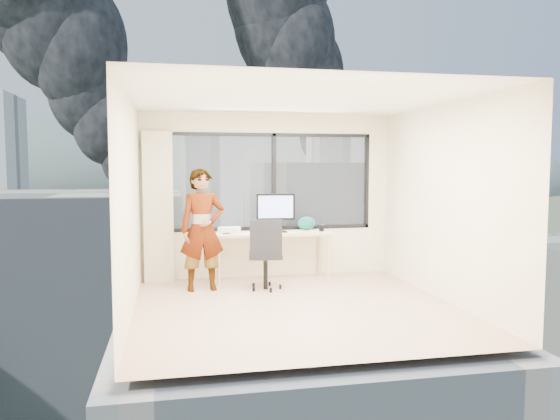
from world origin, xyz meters
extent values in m
cube|color=tan|center=(0.00, 0.00, 0.00)|extent=(4.00, 4.00, 0.01)
cube|color=white|center=(0.00, 0.00, 2.60)|extent=(4.00, 4.00, 0.01)
cube|color=beige|center=(0.00, -2.00, 1.30)|extent=(4.00, 0.01, 2.60)
cube|color=beige|center=(-2.00, 0.00, 1.30)|extent=(0.01, 4.00, 2.60)
cube|color=beige|center=(2.00, 0.00, 1.30)|extent=(0.01, 4.00, 2.60)
cube|color=beige|center=(-1.72, 1.88, 1.15)|extent=(0.45, 0.14, 2.30)
cube|color=#D3B78D|center=(0.00, 1.66, 0.38)|extent=(1.80, 0.60, 0.75)
imported|color=#2D2D33|center=(-1.10, 1.18, 0.87)|extent=(0.67, 0.47, 1.74)
cube|color=white|center=(-0.64, 1.83, 0.79)|extent=(0.38, 0.35, 0.08)
cube|color=black|center=(-0.71, 1.60, 0.76)|extent=(0.11, 0.06, 0.01)
cylinder|color=black|center=(0.80, 1.64, 0.80)|extent=(0.08, 0.08, 0.10)
ellipsoid|color=#0C4D48|center=(0.60, 1.82, 0.86)|extent=(0.31, 0.23, 0.22)
cube|color=#515B3D|center=(0.00, 120.00, -14.00)|extent=(400.00, 400.00, 0.04)
cube|color=beige|center=(-9.00, 30.00, -7.00)|extent=(16.00, 12.00, 14.00)
cube|color=silver|center=(12.00, 38.00, -6.00)|extent=(14.00, 13.00, 16.00)
cube|color=silver|center=(8.00, 120.00, 1.00)|extent=(13.00, 13.00, 30.00)
cube|color=silver|center=(45.00, 140.00, -1.00)|extent=(15.00, 15.00, 26.00)
ellipsoid|color=slate|center=(100.00, 320.00, -14.00)|extent=(300.00, 220.00, 96.00)
camera|label=1|loc=(-1.51, -6.46, 1.79)|focal=34.29mm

